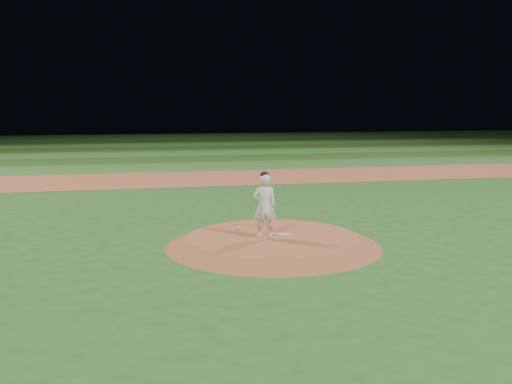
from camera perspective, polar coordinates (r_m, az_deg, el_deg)
ground at (r=14.69m, az=1.73°, el=-5.39°), size 120.00×120.00×0.00m
infield_dirt_band at (r=28.25m, az=-5.38°, el=1.37°), size 70.00×6.00×0.02m
outfield_stripe_0 at (r=33.68m, az=-6.59°, el=2.51°), size 70.00×5.00×0.02m
outfield_stripe_1 at (r=38.63m, az=-7.40°, el=3.27°), size 70.00×5.00×0.02m
outfield_stripe_2 at (r=43.59m, az=-8.02°, el=3.86°), size 70.00×5.00×0.02m
outfield_stripe_3 at (r=48.56m, az=-8.52°, el=4.33°), size 70.00×5.00×0.02m
outfield_stripe_4 at (r=53.54m, az=-8.92°, el=4.71°), size 70.00×5.00×0.02m
outfield_stripe_5 at (r=58.52m, az=-9.26°, el=5.02°), size 70.00×5.00×0.02m
pitchers_mound at (r=14.66m, az=1.73°, el=-4.91°), size 5.50×5.50×0.25m
pitching_rubber at (r=14.81m, az=2.45°, el=-4.23°), size 0.56×0.36×0.03m
rosin_bag at (r=15.45m, az=-1.73°, el=-3.62°), size 0.11×0.11×0.06m
pitcher_on_mound at (r=14.27m, az=0.86°, el=-1.37°), size 0.64×0.46×1.69m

